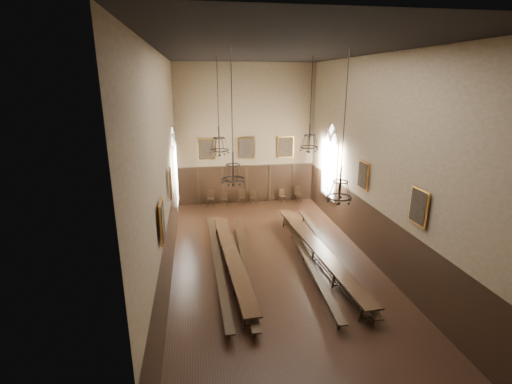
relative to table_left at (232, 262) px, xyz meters
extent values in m
cube|color=black|center=(1.90, 0.18, -0.36)|extent=(9.00, 18.00, 0.02)
cube|color=black|center=(1.90, 0.18, 8.66)|extent=(9.00, 18.00, 0.02)
cube|color=#776049|center=(1.90, 9.19, 4.15)|extent=(9.00, 0.02, 9.00)
cube|color=#776049|center=(1.90, -8.83, 4.15)|extent=(9.00, 0.02, 9.00)
cube|color=#776049|center=(-2.61, 0.18, 4.15)|extent=(0.02, 18.00, 9.00)
cube|color=#776049|center=(6.41, 0.18, 4.15)|extent=(0.02, 18.00, 9.00)
cube|color=black|center=(0.00, 0.00, 0.32)|extent=(1.11, 9.04, 0.06)
cube|color=black|center=(3.89, 0.09, 0.38)|extent=(1.33, 9.84, 0.07)
cube|color=black|center=(-0.63, 0.34, 0.09)|extent=(0.50, 10.50, 0.05)
cube|color=black|center=(0.52, -0.06, 0.06)|extent=(0.78, 9.74, 0.05)
cube|color=black|center=(3.33, 0.35, 0.11)|extent=(0.86, 10.78, 0.05)
cube|color=black|center=(4.52, 0.26, 0.09)|extent=(0.66, 10.41, 0.05)
cube|color=black|center=(-0.55, 8.76, 0.12)|extent=(0.50, 0.50, 0.05)
cube|color=black|center=(-0.55, 8.95, 0.39)|extent=(0.45, 0.10, 0.53)
cube|color=black|center=(0.33, 8.70, 0.08)|extent=(0.49, 0.49, 0.05)
cube|color=black|center=(0.33, 8.87, 0.32)|extent=(0.40, 0.14, 0.48)
cube|color=black|center=(1.51, 8.78, 0.11)|extent=(0.52, 0.52, 0.05)
cube|color=black|center=(1.51, 8.96, 0.37)|extent=(0.43, 0.14, 0.51)
cube|color=black|center=(2.28, 8.68, 0.07)|extent=(0.41, 0.41, 0.05)
cube|color=black|center=(2.28, 8.85, 0.31)|extent=(0.40, 0.05, 0.47)
cube|color=black|center=(4.29, 8.73, 0.07)|extent=(0.49, 0.49, 0.05)
cube|color=black|center=(4.29, 8.90, 0.31)|extent=(0.39, 0.14, 0.47)
cube|color=black|center=(5.37, 8.74, 0.12)|extent=(0.50, 0.50, 0.05)
cube|color=black|center=(5.37, 8.93, 0.38)|extent=(0.44, 0.11, 0.52)
cylinder|color=black|center=(-0.23, 3.13, 7.07)|extent=(0.03, 0.03, 3.16)
torus|color=black|center=(-0.23, 3.13, 4.36)|extent=(0.91, 0.91, 0.05)
torus|color=black|center=(-0.23, 3.13, 4.95)|extent=(0.58, 0.58, 0.04)
cylinder|color=black|center=(-0.23, 3.13, 4.85)|extent=(0.06, 0.06, 1.29)
cylinder|color=black|center=(3.99, 2.35, 7.13)|extent=(0.03, 0.03, 3.04)
torus|color=black|center=(3.99, 2.35, 4.54)|extent=(0.87, 0.87, 0.05)
torus|color=black|center=(3.99, 2.35, 5.10)|extent=(0.55, 0.55, 0.04)
cylinder|color=black|center=(3.99, 2.35, 5.00)|extent=(0.06, 0.06, 1.23)
cylinder|color=black|center=(-0.10, -2.14, 6.96)|extent=(0.03, 0.03, 3.37)
torus|color=black|center=(-0.10, -2.14, 4.31)|extent=(0.78, 0.78, 0.05)
torus|color=black|center=(-0.10, -2.14, 4.82)|extent=(0.50, 0.50, 0.04)
cylinder|color=black|center=(-0.10, -2.14, 4.73)|extent=(0.06, 0.06, 1.10)
cylinder|color=black|center=(3.68, -2.47, 6.66)|extent=(0.03, 0.03, 3.98)
torus|color=black|center=(3.68, -2.47, 3.57)|extent=(0.89, 0.89, 0.05)
torus|color=black|center=(3.68, -2.47, 4.14)|extent=(0.57, 0.57, 0.04)
cylinder|color=black|center=(3.68, -2.47, 4.04)|extent=(0.06, 0.06, 1.26)
cube|color=gold|center=(-0.70, 9.06, 3.35)|extent=(1.10, 0.12, 1.40)
cube|color=black|center=(-0.70, 9.06, 3.35)|extent=(0.98, 0.02, 1.28)
cube|color=gold|center=(1.90, 9.06, 3.35)|extent=(1.10, 0.12, 1.40)
cube|color=black|center=(1.90, 9.06, 3.35)|extent=(0.98, 0.02, 1.28)
cube|color=gold|center=(4.50, 9.06, 3.35)|extent=(1.10, 0.12, 1.40)
cube|color=black|center=(4.50, 9.06, 3.35)|extent=(0.98, 0.02, 1.28)
cube|color=gold|center=(-2.48, 1.18, 3.35)|extent=(0.12, 1.00, 1.30)
cube|color=black|center=(-2.48, 1.18, 3.35)|extent=(0.02, 0.88, 1.18)
cube|color=gold|center=(-2.48, -3.32, 3.35)|extent=(0.12, 1.00, 1.30)
cube|color=black|center=(-2.48, -3.32, 3.35)|extent=(0.02, 0.88, 1.18)
cube|color=gold|center=(6.28, 1.18, 3.35)|extent=(0.12, 1.00, 1.30)
cube|color=black|center=(6.28, 1.18, 3.35)|extent=(0.02, 0.88, 1.18)
cube|color=gold|center=(6.28, -3.32, 3.35)|extent=(0.12, 1.00, 1.30)
cube|color=black|center=(6.28, -3.32, 3.35)|extent=(0.02, 0.88, 1.18)
camera|label=1|loc=(-1.30, -14.49, 7.61)|focal=26.00mm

